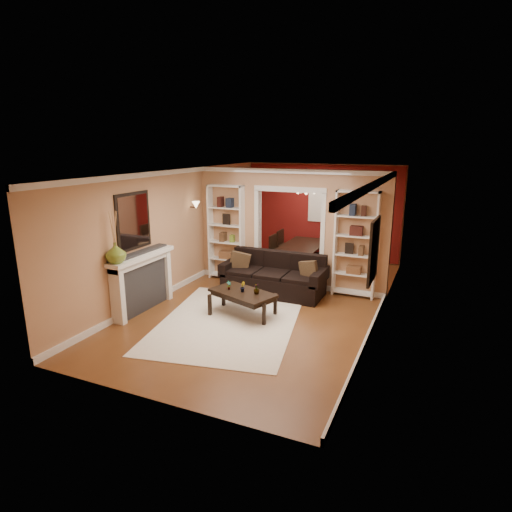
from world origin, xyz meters
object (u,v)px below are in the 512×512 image
at_px(sofa, 273,274).
at_px(fireplace, 144,283).
at_px(dining_table, 304,256).
at_px(bookshelf_right, 356,245).
at_px(coffee_table, 243,303).
at_px(bookshelf_left, 227,233).

bearing_deg(sofa, fireplace, -135.59).
bearing_deg(dining_table, bookshelf_right, -135.70).
distance_m(sofa, dining_table, 2.28).
distance_m(coffee_table, dining_table, 3.67).
distance_m(sofa, bookshelf_left, 1.71).
xyz_separation_m(sofa, bookshelf_right, (1.65, 0.58, 0.70)).
relative_size(bookshelf_right, fireplace, 1.35).
xyz_separation_m(coffee_table, bookshelf_right, (1.74, 1.97, 0.91)).
bearing_deg(bookshelf_left, fireplace, -102.05).
distance_m(coffee_table, fireplace, 2.01).
height_order(fireplace, dining_table, fireplace).
bearing_deg(fireplace, bookshelf_right, 34.80).
relative_size(sofa, dining_table, 1.26).
distance_m(coffee_table, bookshelf_left, 2.56).
relative_size(bookshelf_right, dining_table, 1.26).
bearing_deg(bookshelf_left, dining_table, 49.60).
xyz_separation_m(coffee_table, dining_table, (0.08, 3.67, 0.08)).
distance_m(bookshelf_left, dining_table, 2.38).
bearing_deg(coffee_table, bookshelf_left, 144.12).
bearing_deg(sofa, bookshelf_left, 158.21).
height_order(bookshelf_right, fireplace, bookshelf_right).
bearing_deg(bookshelf_right, dining_table, 134.30).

